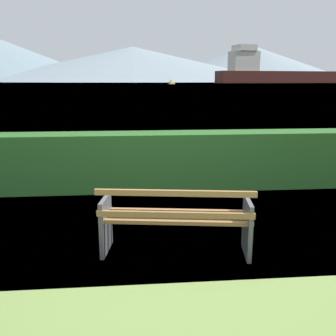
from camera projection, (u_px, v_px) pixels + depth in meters
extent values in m
plane|color=olive|center=(176.00, 251.00, 4.62)|extent=(1400.00, 1400.00, 0.00)
plane|color=slate|center=(133.00, 83.00, 304.64)|extent=(620.00, 620.00, 0.00)
cube|color=olive|center=(175.00, 222.00, 4.33)|extent=(1.76, 0.32, 0.04)
cube|color=olive|center=(176.00, 217.00, 4.51)|extent=(1.76, 0.32, 0.04)
cube|color=olive|center=(176.00, 211.00, 4.70)|extent=(1.76, 0.32, 0.04)
cube|color=olive|center=(175.00, 215.00, 4.23)|extent=(1.76, 0.30, 0.06)
cube|color=olive|center=(175.00, 193.00, 4.12)|extent=(1.76, 0.30, 0.06)
cube|color=#4C4C51|center=(106.00, 225.00, 4.56)|extent=(0.12, 0.51, 0.68)
cube|color=#4C4C51|center=(247.00, 227.00, 4.47)|extent=(0.12, 0.51, 0.68)
cube|color=#285B23|center=(160.00, 161.00, 7.22)|extent=(10.40, 0.70, 1.07)
cube|color=#471E19|center=(284.00, 77.00, 279.50)|extent=(105.65, 33.81, 8.39)
cube|color=silver|center=(244.00, 61.00, 267.87)|extent=(20.94, 15.92, 13.42)
cube|color=silver|center=(244.00, 48.00, 265.88)|extent=(15.65, 16.20, 4.19)
cube|color=gold|center=(172.00, 83.00, 198.50)|extent=(3.84, 3.99, 1.10)
cube|color=silver|center=(172.00, 81.00, 198.26)|extent=(1.71, 1.74, 1.01)
cone|color=gray|center=(133.00, 64.00, 518.08)|extent=(403.50, 403.50, 46.46)
cone|color=gray|center=(250.00, 64.00, 593.85)|extent=(304.61, 304.61, 54.88)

